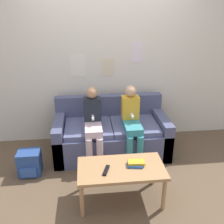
{
  "coord_description": "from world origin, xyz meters",
  "views": [
    {
      "loc": [
        -0.35,
        -2.78,
        2.07
      ],
      "look_at": [
        0.0,
        0.39,
        0.7
      ],
      "focal_mm": 40.0,
      "sensor_mm": 36.0,
      "label": 1
    }
  ],
  "objects_px": {
    "backpack": "(30,163)",
    "couch": "(111,134)",
    "coffee_table": "(121,171)",
    "person_left": "(93,122)",
    "tv_remote": "(106,170)",
    "person_right": "(132,120)"
  },
  "relations": [
    {
      "from": "backpack",
      "to": "couch",
      "type": "bearing_deg",
      "value": 21.91
    },
    {
      "from": "coffee_table",
      "to": "person_left",
      "type": "distance_m",
      "value": 0.92
    },
    {
      "from": "backpack",
      "to": "tv_remote",
      "type": "bearing_deg",
      "value": -34.3
    },
    {
      "from": "couch",
      "to": "person_left",
      "type": "relative_size",
      "value": 1.56
    },
    {
      "from": "person_right",
      "to": "person_left",
      "type": "bearing_deg",
      "value": -179.95
    },
    {
      "from": "person_right",
      "to": "backpack",
      "type": "bearing_deg",
      "value": -169.71
    },
    {
      "from": "couch",
      "to": "person_left",
      "type": "xyz_separation_m",
      "value": [
        -0.27,
        -0.2,
        0.31
      ]
    },
    {
      "from": "coffee_table",
      "to": "tv_remote",
      "type": "height_order",
      "value": "tv_remote"
    },
    {
      "from": "couch",
      "to": "person_left",
      "type": "bearing_deg",
      "value": -143.52
    },
    {
      "from": "person_left",
      "to": "person_right",
      "type": "distance_m",
      "value": 0.54
    },
    {
      "from": "tv_remote",
      "to": "backpack",
      "type": "relative_size",
      "value": 0.53
    },
    {
      "from": "person_left",
      "to": "person_right",
      "type": "xyz_separation_m",
      "value": [
        0.54,
        0.0,
        0.0
      ]
    },
    {
      "from": "couch",
      "to": "coffee_table",
      "type": "xyz_separation_m",
      "value": [
        -0.0,
        -1.05,
        0.11
      ]
    },
    {
      "from": "person_left",
      "to": "backpack",
      "type": "height_order",
      "value": "person_left"
    },
    {
      "from": "tv_remote",
      "to": "coffee_table",
      "type": "bearing_deg",
      "value": 36.26
    },
    {
      "from": "person_left",
      "to": "tv_remote",
      "type": "distance_m",
      "value": 0.92
    },
    {
      "from": "tv_remote",
      "to": "backpack",
      "type": "distance_m",
      "value": 1.19
    },
    {
      "from": "couch",
      "to": "person_left",
      "type": "height_order",
      "value": "person_left"
    },
    {
      "from": "coffee_table",
      "to": "backpack",
      "type": "xyz_separation_m",
      "value": [
        -1.12,
        0.6,
        -0.22
      ]
    },
    {
      "from": "couch",
      "to": "person_right",
      "type": "xyz_separation_m",
      "value": [
        0.27,
        -0.2,
        0.31
      ]
    },
    {
      "from": "person_right",
      "to": "backpack",
      "type": "height_order",
      "value": "person_right"
    },
    {
      "from": "coffee_table",
      "to": "person_right",
      "type": "relative_size",
      "value": 0.91
    }
  ]
}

